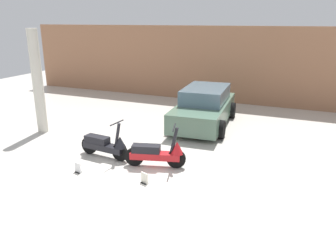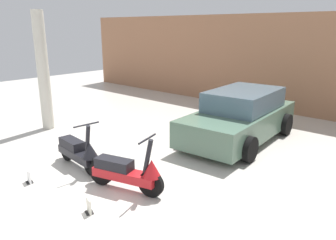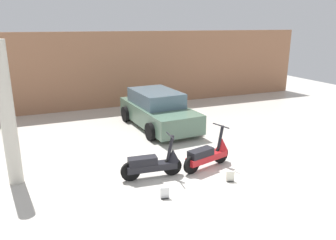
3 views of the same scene
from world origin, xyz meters
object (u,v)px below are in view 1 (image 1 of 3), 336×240
placard_near_left_scooter (78,168)px  placard_near_right_scooter (144,179)px  scooter_front_left (106,144)px  support_column_side (38,82)px  car_rear_left (204,107)px  scooter_front_right (158,153)px

placard_near_left_scooter → placard_near_right_scooter: same height
scooter_front_left → support_column_side: support_column_side is taller
scooter_front_left → car_rear_left: bearing=73.4°
scooter_front_left → car_rear_left: size_ratio=0.39×
car_rear_left → support_column_side: size_ratio=1.19×
placard_near_left_scooter → car_rear_left: bearing=70.6°
scooter_front_left → scooter_front_right: bearing=5.9°
car_rear_left → placard_near_left_scooter: 5.28m
scooter_front_right → placard_near_right_scooter: bearing=-100.9°
car_rear_left → scooter_front_right: bearing=-4.7°
scooter_front_left → support_column_side: (-3.16, 1.03, 1.30)m
scooter_front_right → car_rear_left: 3.91m
scooter_front_right → support_column_side: 4.98m
scooter_front_left → placard_near_left_scooter: (-0.15, -1.05, -0.27)m
scooter_front_left → support_column_side: 3.57m
car_rear_left → placard_near_left_scooter: car_rear_left is taller
support_column_side → car_rear_left: bearing=31.2°
scooter_front_right → car_rear_left: car_rear_left is taller
scooter_front_right → placard_near_right_scooter: scooter_front_right is taller
placard_near_left_scooter → support_column_side: 3.98m
placard_near_left_scooter → support_column_side: support_column_side is taller
placard_near_left_scooter → placard_near_right_scooter: (1.77, 0.13, 0.00)m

